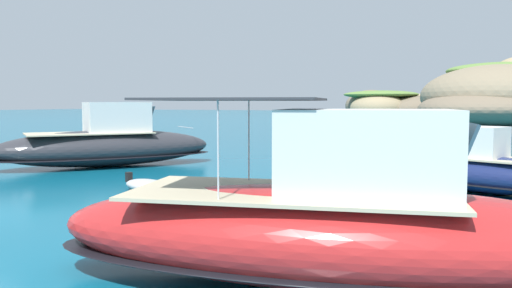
{
  "coord_description": "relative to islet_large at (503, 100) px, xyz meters",
  "views": [
    {
      "loc": [
        13.52,
        -8.95,
        3.12
      ],
      "look_at": [
        2.3,
        13.86,
        1.12
      ],
      "focal_mm": 36.29,
      "sensor_mm": 36.0,
      "label": 1
    }
  ],
  "objects": [
    {
      "name": "motorboat_charcoal",
      "position": [
        -17.05,
        -52.4,
        -2.47
      ],
      "size": [
        8.98,
        10.66,
        3.18
      ],
      "color": "#2D2D33",
      "rests_on": "ground"
    },
    {
      "name": "islet_small",
      "position": [
        -15.5,
        10.68,
        -1.0
      ],
      "size": [
        22.12,
        18.77,
        5.35
      ],
      "color": "#756651",
      "rests_on": "ground"
    },
    {
      "name": "motorboat_navy",
      "position": [
        -0.03,
        -52.42,
        -2.76
      ],
      "size": [
        8.15,
        4.83,
        2.31
      ],
      "color": "navy",
      "rests_on": "ground"
    },
    {
      "name": "motorboat_red",
      "position": [
        -1.72,
        -63.7,
        -2.51
      ],
      "size": [
        10.71,
        5.45,
        3.21
      ],
      "color": "red",
      "rests_on": "ground"
    },
    {
      "name": "dinghy_tender",
      "position": [
        -10.44,
        -57.63,
        -3.31
      ],
      "size": [
        2.86,
        1.9,
        0.58
      ],
      "color": "#B2B2B2",
      "rests_on": "ground"
    },
    {
      "name": "channel_buoy",
      "position": [
        -8.86,
        -45.96,
        -3.2
      ],
      "size": [
        0.56,
        0.56,
        1.48
      ],
      "color": "green",
      "rests_on": "ground"
    },
    {
      "name": "islet_large",
      "position": [
        0.0,
        0.0,
        0.0
      ],
      "size": [
        25.61,
        26.09,
        8.97
      ],
      "color": "#756651",
      "rests_on": "ground"
    }
  ]
}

